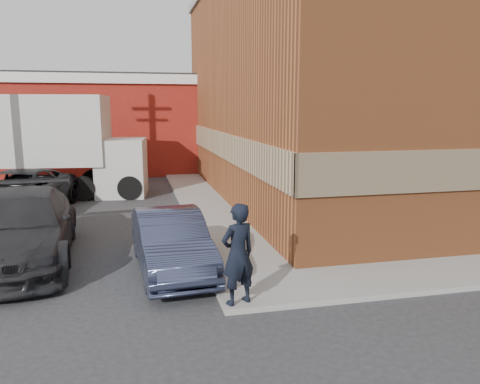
{
  "coord_description": "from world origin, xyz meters",
  "views": [
    {
      "loc": [
        -2.05,
        -9.72,
        3.8
      ],
      "look_at": [
        0.89,
        3.01,
        1.42
      ],
      "focal_mm": 35.0,
      "sensor_mm": 36.0,
      "label": 1
    }
  ],
  "objects": [
    {
      "name": "ground",
      "position": [
        0.0,
        0.0,
        0.0
      ],
      "size": [
        90.0,
        90.0,
        0.0
      ],
      "primitive_type": "plane",
      "color": "#28282B",
      "rests_on": "ground"
    },
    {
      "name": "suv_b",
      "position": [
        -4.79,
        2.4,
        0.86
      ],
      "size": [
        2.82,
        6.09,
        1.72
      ],
      "primitive_type": "imported",
      "rotation": [
        0.0,
        0.0,
        0.07
      ],
      "color": "#28272A",
      "rests_on": "ground"
    },
    {
      "name": "box_truck",
      "position": [
        -5.56,
        11.4,
        2.47
      ],
      "size": [
        8.9,
        3.5,
        4.28
      ],
      "rotation": [
        0.0,
        0.0,
        -0.11
      ],
      "color": "beige",
      "rests_on": "ground"
    },
    {
      "name": "man",
      "position": [
        -0.2,
        -1.55,
        1.09
      ],
      "size": [
        0.83,
        0.69,
        1.94
      ],
      "primitive_type": "imported",
      "rotation": [
        0.0,
        0.0,
        3.52
      ],
      "color": "black",
      "rests_on": "sidewalk_south"
    },
    {
      "name": "sidewalk_west",
      "position": [
        0.6,
        9.0,
        0.06
      ],
      "size": [
        1.8,
        18.0,
        0.12
      ],
      "primitive_type": "cube",
      "color": "gray",
      "rests_on": "ground"
    },
    {
      "name": "sedan",
      "position": [
        -1.26,
        0.89,
        0.71
      ],
      "size": [
        1.8,
        4.38,
        1.41
      ],
      "primitive_type": "imported",
      "rotation": [
        0.0,
        0.0,
        0.07
      ],
      "color": "#303650",
      "rests_on": "ground"
    },
    {
      "name": "warehouse",
      "position": [
        -6.0,
        20.0,
        2.81
      ],
      "size": [
        16.3,
        8.3,
        5.6
      ],
      "color": "maroon",
      "rests_on": "ground"
    },
    {
      "name": "suv_a",
      "position": [
        -6.07,
        7.98,
        0.78
      ],
      "size": [
        3.93,
        6.12,
        1.57
      ],
      "primitive_type": "imported",
      "rotation": [
        0.0,
        0.0,
        -0.25
      ],
      "color": "black",
      "rests_on": "ground"
    },
    {
      "name": "brick_building",
      "position": [
        8.5,
        9.0,
        4.68
      ],
      "size": [
        14.25,
        18.25,
        9.36
      ],
      "color": "#974E26",
      "rests_on": "ground"
    }
  ]
}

